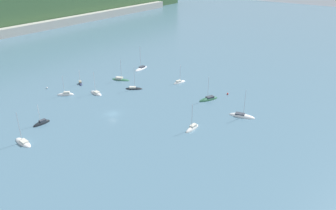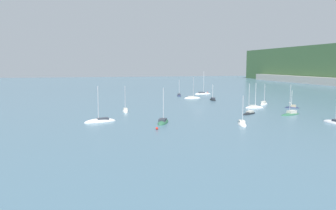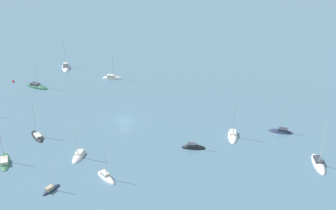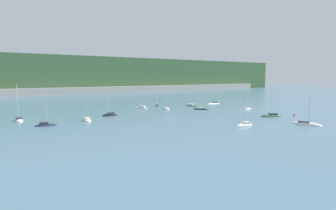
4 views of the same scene
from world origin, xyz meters
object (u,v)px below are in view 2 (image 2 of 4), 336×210
object	(u,v)px
sailboat_3	(242,125)
sailboat_10	(213,100)
sailboat_0	(254,108)
sailboat_2	(192,98)
sailboat_1	(290,114)
sailboat_7	(292,108)
sailboat_8	(125,112)
sailboat_12	(203,94)
sailboat_5	(249,114)
mooring_buoy_0	(157,128)
mooring_buoy_1	(208,92)
sailboat_6	(179,96)
sailboat_4	(264,104)
sailboat_9	(163,122)
sailboat_13	(100,122)
mooring_buoy_2	(290,103)

from	to	relation	value
sailboat_3	sailboat_10	bearing A→B (deg)	-178.21
sailboat_0	sailboat_2	xyz separation A→B (m)	(-36.33, -10.51, 0.00)
sailboat_1	sailboat_7	size ratio (longest dim) A/B	1.41
sailboat_3	sailboat_8	xyz separation A→B (m)	(-29.54, -25.42, 0.01)
sailboat_12	sailboat_5	bearing A→B (deg)	-98.98
sailboat_5	sailboat_8	size ratio (longest dim) A/B	1.07
sailboat_12	mooring_buoy_0	xyz separation A→B (m)	(83.73, -41.11, 0.21)
mooring_buoy_0	mooring_buoy_1	bearing A→B (deg)	152.97
sailboat_1	sailboat_6	bearing A→B (deg)	-96.01
sailboat_2	sailboat_12	xyz separation A→B (m)	(-18.30, 11.41, 0.02)
sailboat_12	sailboat_1	bearing A→B (deg)	-89.44
sailboat_2	sailboat_4	world-z (taller)	sailboat_2
sailboat_4	sailboat_9	world-z (taller)	sailboat_9
sailboat_1	mooring_buoy_0	xyz separation A→B (m)	(12.83, -43.29, 0.16)
sailboat_4	sailboat_9	size ratio (longest dim) A/B	0.87
sailboat_13	mooring_buoy_1	distance (m)	97.74
sailboat_13	sailboat_3	bearing A→B (deg)	145.86
sailboat_2	sailboat_8	xyz separation A→B (m)	(35.14, -33.52, 0.02)
sailboat_7	mooring_buoy_0	world-z (taller)	sailboat_7
sailboat_7	sailboat_2	bearing A→B (deg)	-26.66
sailboat_12	mooring_buoy_0	distance (m)	93.28
sailboat_5	mooring_buoy_0	distance (m)	36.22
sailboat_1	sailboat_13	distance (m)	55.49
sailboat_3	sailboat_1	bearing A→B (deg)	135.11
sailboat_4	mooring_buoy_0	xyz separation A→B (m)	(36.78, -48.33, 0.20)
sailboat_5	sailboat_9	world-z (taller)	sailboat_5
sailboat_3	sailboat_6	distance (m)	77.20
sailboat_5	sailboat_13	xyz separation A→B (m)	(3.40, -44.18, -0.04)
sailboat_7	sailboat_12	bearing A→B (deg)	-45.62
mooring_buoy_0	sailboat_4	bearing A→B (deg)	127.27
sailboat_5	sailboat_6	xyz separation A→B (m)	(-60.77, -4.94, 0.03)
sailboat_12	mooring_buoy_1	bearing A→B (deg)	53.20
sailboat_6	mooring_buoy_2	bearing A→B (deg)	52.30
sailboat_13	mooring_buoy_2	xyz separation A→B (m)	(-23.52, 71.69, 0.25)
mooring_buoy_1	sailboat_13	bearing A→B (deg)	-37.07
sailboat_7	mooring_buoy_0	distance (m)	59.00
sailboat_8	sailboat_10	world-z (taller)	sailboat_8
mooring_buoy_1	sailboat_8	bearing A→B (deg)	-39.52
sailboat_1	sailboat_10	bearing A→B (deg)	-99.73
sailboat_4	sailboat_10	bearing A→B (deg)	81.97
sailboat_7	mooring_buoy_0	size ratio (longest dim) A/B	10.67
sailboat_2	sailboat_3	world-z (taller)	sailboat_2
sailboat_0	sailboat_8	xyz separation A→B (m)	(-1.19, -44.03, 0.02)
sailboat_0	sailboat_10	distance (m)	26.95
sailboat_12	sailboat_10	bearing A→B (deg)	-102.51
sailboat_1	sailboat_6	world-z (taller)	sailboat_1
sailboat_6	sailboat_9	size ratio (longest dim) A/B	0.83
sailboat_7	sailboat_10	size ratio (longest dim) A/B	0.89
sailboat_1	sailboat_4	size ratio (longest dim) A/B	1.10
mooring_buoy_0	sailboat_12	bearing A→B (deg)	153.85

